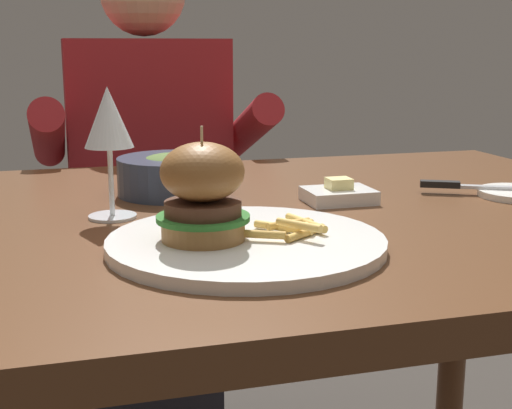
{
  "coord_description": "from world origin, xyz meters",
  "views": [
    {
      "loc": [
        -0.28,
        -0.93,
        0.96
      ],
      "look_at": [
        -0.06,
        -0.15,
        0.78
      ],
      "focal_mm": 50.0,
      "sensor_mm": 36.0,
      "label": 1
    }
  ],
  "objects_px": {
    "burger_sandwich": "(203,192)",
    "butter_dish": "(339,194)",
    "wine_glass": "(108,123)",
    "table_knife": "(484,187)",
    "main_plate": "(246,243)",
    "diner_person": "(150,219)",
    "soup_bowl": "(173,174)"
  },
  "relations": [
    {
      "from": "main_plate",
      "to": "table_knife",
      "type": "xyz_separation_m",
      "value": [
        0.43,
        0.19,
        0.01
      ]
    },
    {
      "from": "burger_sandwich",
      "to": "butter_dish",
      "type": "distance_m",
      "value": 0.32
    },
    {
      "from": "table_knife",
      "to": "main_plate",
      "type": "bearing_deg",
      "value": -156.34
    },
    {
      "from": "soup_bowl",
      "to": "table_knife",
      "type": "bearing_deg",
      "value": -17.03
    },
    {
      "from": "soup_bowl",
      "to": "diner_person",
      "type": "distance_m",
      "value": 0.61
    },
    {
      "from": "table_knife",
      "to": "wine_glass",
      "type": "bearing_deg",
      "value": 179.4
    },
    {
      "from": "table_knife",
      "to": "soup_bowl",
      "type": "relative_size",
      "value": 1.26
    },
    {
      "from": "soup_bowl",
      "to": "wine_glass",
      "type": "bearing_deg",
      "value": -127.75
    },
    {
      "from": "wine_glass",
      "to": "soup_bowl",
      "type": "height_order",
      "value": "wine_glass"
    },
    {
      "from": "wine_glass",
      "to": "butter_dish",
      "type": "height_order",
      "value": "wine_glass"
    },
    {
      "from": "diner_person",
      "to": "butter_dish",
      "type": "bearing_deg",
      "value": -74.73
    },
    {
      "from": "burger_sandwich",
      "to": "wine_glass",
      "type": "relative_size",
      "value": 0.73
    },
    {
      "from": "butter_dish",
      "to": "soup_bowl",
      "type": "bearing_deg",
      "value": 150.62
    },
    {
      "from": "butter_dish",
      "to": "wine_glass",
      "type": "bearing_deg",
      "value": -178.57
    },
    {
      "from": "main_plate",
      "to": "soup_bowl",
      "type": "height_order",
      "value": "soup_bowl"
    },
    {
      "from": "burger_sandwich",
      "to": "table_knife",
      "type": "height_order",
      "value": "burger_sandwich"
    },
    {
      "from": "main_plate",
      "to": "wine_glass",
      "type": "height_order",
      "value": "wine_glass"
    },
    {
      "from": "main_plate",
      "to": "wine_glass",
      "type": "relative_size",
      "value": 1.81
    },
    {
      "from": "burger_sandwich",
      "to": "diner_person",
      "type": "distance_m",
      "value": 0.93
    },
    {
      "from": "main_plate",
      "to": "diner_person",
      "type": "height_order",
      "value": "diner_person"
    },
    {
      "from": "main_plate",
      "to": "diner_person",
      "type": "distance_m",
      "value": 0.91
    },
    {
      "from": "diner_person",
      "to": "table_knife",
      "type": "bearing_deg",
      "value": -59.15
    },
    {
      "from": "burger_sandwich",
      "to": "main_plate",
      "type": "bearing_deg",
      "value": -3.35
    },
    {
      "from": "burger_sandwich",
      "to": "wine_glass",
      "type": "height_order",
      "value": "wine_glass"
    },
    {
      "from": "butter_dish",
      "to": "diner_person",
      "type": "height_order",
      "value": "diner_person"
    },
    {
      "from": "main_plate",
      "to": "burger_sandwich",
      "type": "relative_size",
      "value": 2.5
    },
    {
      "from": "table_knife",
      "to": "soup_bowl",
      "type": "height_order",
      "value": "soup_bowl"
    },
    {
      "from": "butter_dish",
      "to": "burger_sandwich",
      "type": "bearing_deg",
      "value": -140.76
    },
    {
      "from": "soup_bowl",
      "to": "diner_person",
      "type": "height_order",
      "value": "diner_person"
    },
    {
      "from": "wine_glass",
      "to": "table_knife",
      "type": "height_order",
      "value": "wine_glass"
    },
    {
      "from": "butter_dish",
      "to": "soup_bowl",
      "type": "height_order",
      "value": "soup_bowl"
    },
    {
      "from": "burger_sandwich",
      "to": "butter_dish",
      "type": "relative_size",
      "value": 1.29
    }
  ]
}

